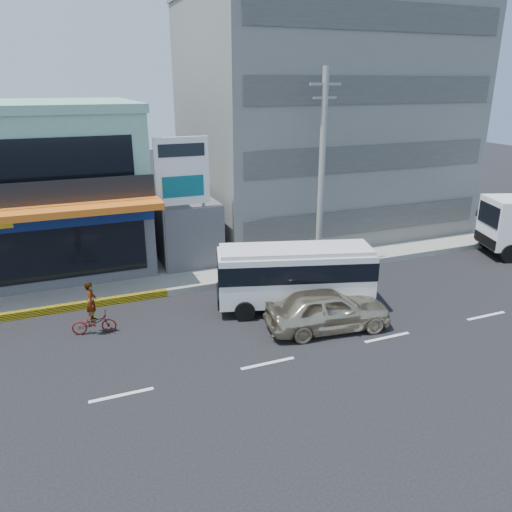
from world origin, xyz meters
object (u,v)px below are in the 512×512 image
Objects in this scene: concrete_building at (320,120)px; minibus at (295,272)px; sedan at (328,310)px; motorcycle_rider at (93,317)px; satellite_dish at (185,198)px; billboard at (182,179)px; utility_pole_near at (322,172)px; shop_building at (17,192)px.

concrete_building reaches higher than minibus.
sedan is at bearing -116.70° from concrete_building.
minibus is at bearing -5.62° from motorcycle_rider.
concrete_building reaches higher than satellite_dish.
utility_pole_near is at bearing -15.48° from billboard.
minibus is at bearing -130.70° from utility_pole_near.
concrete_building is at bearing 57.61° from minibus.
utility_pole_near reaches higher than billboard.
concrete_building is 12.17m from billboard.
shop_building is 10.26m from motorcycle_rider.
utility_pole_near reaches higher than shop_building.
sedan is at bearing -47.98° from shop_building.
shop_building is at bearing 147.68° from billboard.
minibus is (-3.13, -3.63, -3.51)m from utility_pole_near.
satellite_dish is 7.17m from utility_pole_near.
billboard is (-0.50, -1.80, 1.35)m from satellite_dish.
satellite_dish is at bearing 49.97° from motorcycle_rider.
utility_pole_near reaches higher than motorcycle_rider.
shop_building reaches higher than motorcycle_rider.
sedan is at bearing -19.69° from motorcycle_rider.
utility_pole_near is 2.03× the size of sedan.
satellite_dish is 0.22× the size of minibus.
utility_pole_near is (6.00, -3.60, 1.57)m from satellite_dish.
concrete_building is 7.45× the size of motorcycle_rider.
satellite_dish reaches higher than motorcycle_rider.
billboard is 1.40× the size of sedan.
satellite_dish is at bearing 25.88° from sedan.
shop_building reaches higher than billboard.
billboard is at bearing -151.08° from concrete_building.
concrete_building is at bearing 3.35° from shop_building.
concrete_building reaches higher than sedan.
utility_pole_near is (6.50, -1.80, 0.22)m from billboard.
utility_pole_near reaches higher than satellite_dish.
billboard is at bearing 43.36° from motorcycle_rider.
concrete_building is 8.79m from utility_pole_near.
motorcycle_rider is at bearing 77.51° from sedan.
concrete_building reaches higher than motorcycle_rider.
minibus is 2.43m from sedan.
utility_pole_near is 1.45× the size of minibus.
utility_pole_near is (-4.00, -7.60, -1.85)m from concrete_building.
utility_pole_near is 7.82m from sedan.
shop_building is at bearing 49.21° from sedan.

